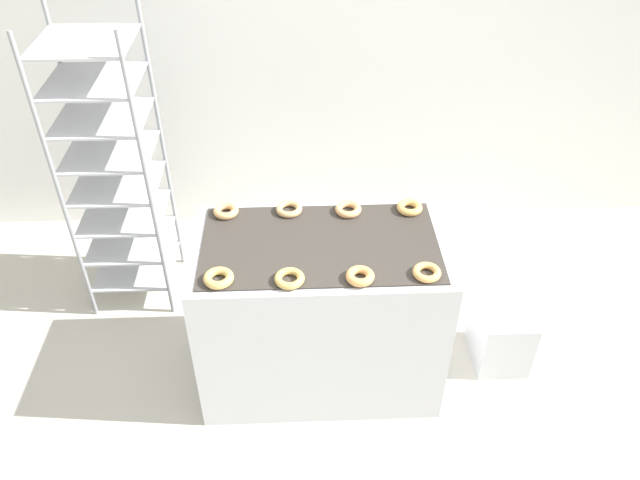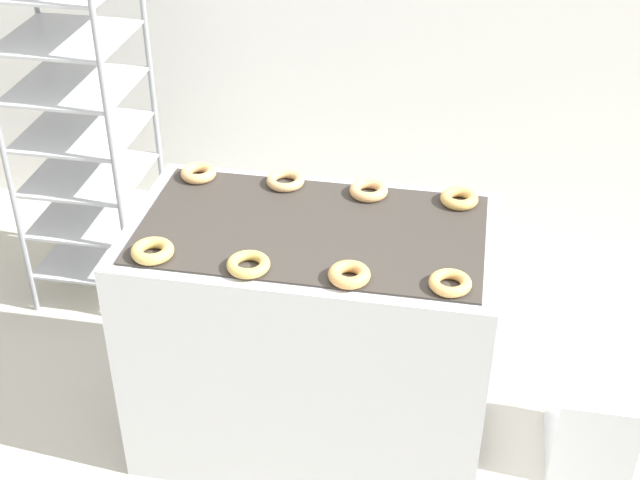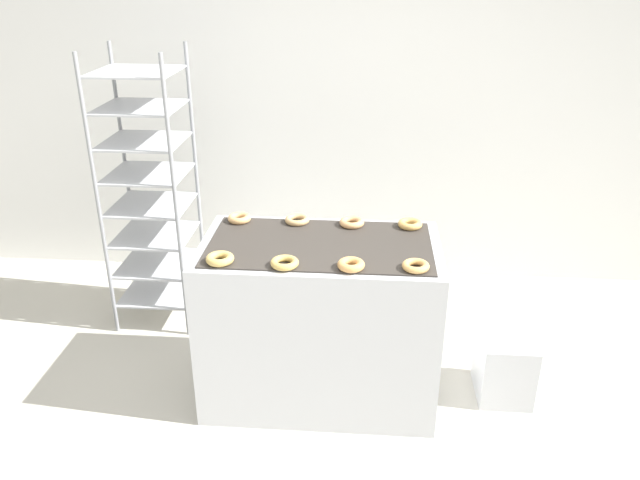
# 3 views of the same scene
# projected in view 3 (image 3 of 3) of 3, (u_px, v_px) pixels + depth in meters

# --- Properties ---
(ground_plane) EXTENTS (14.00, 14.00, 0.00)m
(ground_plane) POSITION_uv_depth(u_px,v_px,m) (310.00, 468.00, 3.01)
(ground_plane) COLOR beige
(wall_back) EXTENTS (8.00, 0.05, 2.80)m
(wall_back) POSITION_uv_depth(u_px,v_px,m) (337.00, 90.00, 4.36)
(wall_back) COLOR white
(wall_back) RESTS_ON ground_plane
(fryer_machine) EXTENTS (1.23, 0.71, 0.91)m
(fryer_machine) POSITION_uv_depth(u_px,v_px,m) (320.00, 320.00, 3.37)
(fryer_machine) COLOR silver
(fryer_machine) RESTS_ON ground_plane
(baking_rack_cart) EXTENTS (0.50, 0.51, 1.78)m
(baking_rack_cart) POSITION_uv_depth(u_px,v_px,m) (150.00, 190.00, 3.94)
(baking_rack_cart) COLOR gray
(baking_rack_cart) RESTS_ON ground_plane
(glaze_bin) EXTENTS (0.29, 0.34, 0.37)m
(glaze_bin) POSITION_uv_depth(u_px,v_px,m) (504.00, 365.00, 3.45)
(glaze_bin) COLOR silver
(glaze_bin) RESTS_ON ground_plane
(donut_near_left) EXTENTS (0.14, 0.14, 0.04)m
(donut_near_left) POSITION_uv_depth(u_px,v_px,m) (220.00, 259.00, 2.98)
(donut_near_left) COLOR #D9B45E
(donut_near_left) RESTS_ON fryer_machine
(donut_near_midleft) EXTENTS (0.13, 0.13, 0.03)m
(donut_near_midleft) POSITION_uv_depth(u_px,v_px,m) (285.00, 263.00, 2.94)
(donut_near_midleft) COLOR #DAB45B
(donut_near_midleft) RESTS_ON fryer_machine
(donut_near_midright) EXTENTS (0.13, 0.13, 0.04)m
(donut_near_midright) POSITION_uv_depth(u_px,v_px,m) (351.00, 265.00, 2.92)
(donut_near_midright) COLOR #E8A75C
(donut_near_midright) RESTS_ON fryer_machine
(donut_near_right) EXTENTS (0.13, 0.13, 0.03)m
(donut_near_right) POSITION_uv_depth(u_px,v_px,m) (416.00, 266.00, 2.91)
(donut_near_right) COLOR #E6AE60
(donut_near_right) RESTS_ON fryer_machine
(donut_far_left) EXTENTS (0.13, 0.13, 0.04)m
(donut_far_left) POSITION_uv_depth(u_px,v_px,m) (239.00, 218.00, 3.44)
(donut_far_left) COLOR #E3AB69
(donut_far_left) RESTS_ON fryer_machine
(donut_far_midleft) EXTENTS (0.14, 0.14, 0.03)m
(donut_far_midleft) POSITION_uv_depth(u_px,v_px,m) (297.00, 220.00, 3.43)
(donut_far_midleft) COLOR tan
(donut_far_midleft) RESTS_ON fryer_machine
(donut_far_midright) EXTENTS (0.13, 0.13, 0.04)m
(donut_far_midright) POSITION_uv_depth(u_px,v_px,m) (352.00, 222.00, 3.39)
(donut_far_midright) COLOR #E5A86B
(donut_far_midright) RESTS_ON fryer_machine
(donut_far_right) EXTENTS (0.13, 0.13, 0.04)m
(donut_far_right) POSITION_uv_depth(u_px,v_px,m) (410.00, 224.00, 3.37)
(donut_far_right) COLOR #E3AF5D
(donut_far_right) RESTS_ON fryer_machine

